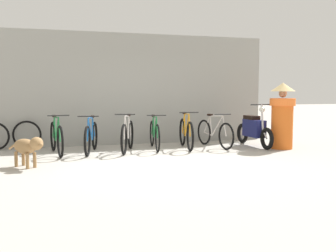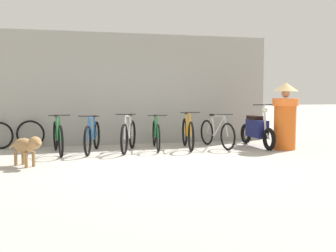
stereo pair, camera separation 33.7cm
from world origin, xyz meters
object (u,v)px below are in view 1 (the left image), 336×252
object	(u,v)px
bicycle_0	(56,138)
stray_dog	(28,147)
bicycle_4	(186,133)
motorcycle	(254,130)
bicycle_3	(155,135)
bicycle_2	(127,136)
spare_tire_right	(27,135)
bicycle_1	(91,137)
bicycle_5	(215,133)
person_in_robes	(282,115)

from	to	relation	value
bicycle_0	stray_dog	xyz separation A→B (m)	(-0.53, -1.48, 0.02)
bicycle_0	stray_dog	world-z (taller)	bicycle_0
bicycle_4	motorcycle	xyz separation A→B (m)	(1.80, -0.14, 0.05)
bicycle_0	bicycle_3	bearing A→B (deg)	85.86
bicycle_2	spare_tire_right	world-z (taller)	bicycle_2
bicycle_0	bicycle_1	distance (m)	0.77
bicycle_0	spare_tire_right	bearing A→B (deg)	-154.48
bicycle_2	motorcycle	distance (m)	3.29
bicycle_5	stray_dog	xyz separation A→B (m)	(-4.39, -1.52, 0.04)
person_in_robes	spare_tire_right	xyz separation A→B (m)	(-6.03, 1.73, -0.49)
stray_dog	person_in_robes	distance (m)	5.95
bicycle_5	spare_tire_right	bearing A→B (deg)	-110.79
bicycle_3	stray_dog	size ratio (longest dim) A/B	2.02
bicycle_3	bicycle_4	bearing A→B (deg)	89.64
bicycle_2	spare_tire_right	size ratio (longest dim) A/B	2.31
bicycle_2	person_in_robes	bearing A→B (deg)	100.35
bicycle_2	bicycle_3	xyz separation A→B (m)	(0.71, 0.21, -0.01)
bicycle_0	person_in_robes	xyz separation A→B (m)	(5.35, -0.68, 0.47)
person_in_robes	bicycle_4	bearing A→B (deg)	-53.60
person_in_robes	bicycle_1	bearing A→B (deg)	-44.53
motorcycle	spare_tire_right	world-z (taller)	motorcycle
person_in_robes	spare_tire_right	distance (m)	6.29
motorcycle	person_in_robes	xyz separation A→B (m)	(0.45, -0.56, 0.41)
bicycle_4	spare_tire_right	bearing A→B (deg)	-96.69
bicycle_1	bicycle_4	world-z (taller)	bicycle_4
bicycle_5	stray_dog	bearing A→B (deg)	-79.13
spare_tire_right	bicycle_5	bearing A→B (deg)	-12.60
bicycle_3	bicycle_5	xyz separation A→B (m)	(1.55, -0.09, -0.00)
motorcycle	stray_dog	world-z (taller)	motorcycle
person_in_robes	spare_tire_right	world-z (taller)	person_in_robes
spare_tire_right	stray_dog	bearing A→B (deg)	-86.57
bicycle_2	bicycle_3	size ratio (longest dim) A/B	0.94
bicycle_0	bicycle_5	distance (m)	3.86
bicycle_2	stray_dog	xyz separation A→B (m)	(-2.13, -1.40, 0.02)
bicycle_1	stray_dog	bearing A→B (deg)	-27.32
bicycle_4	motorcycle	distance (m)	1.81
person_in_robes	spare_tire_right	size ratio (longest dim) A/B	2.32
motorcycle	spare_tire_right	distance (m)	5.70
bicycle_0	stray_dog	bearing A→B (deg)	-27.14
bicycle_3	spare_tire_right	size ratio (longest dim) A/B	2.45
bicycle_2	bicycle_0	bearing A→B (deg)	-73.26
bicycle_2	bicycle_1	bearing A→B (deg)	-74.90
bicycle_1	bicycle_3	size ratio (longest dim) A/B	1.00
spare_tire_right	bicycle_3	bearing A→B (deg)	-17.15
bicycle_3	spare_tire_right	world-z (taller)	bicycle_3
bicycle_3	spare_tire_right	distance (m)	3.13
bicycle_1	bicycle_3	world-z (taller)	bicycle_1
bicycle_1	bicycle_5	xyz separation A→B (m)	(3.09, 0.05, -0.00)
bicycle_2	bicycle_5	xyz separation A→B (m)	(2.26, 0.12, -0.01)
bicycle_1	bicycle_4	xyz separation A→B (m)	(2.32, 0.04, 0.02)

